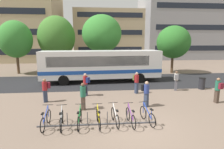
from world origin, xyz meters
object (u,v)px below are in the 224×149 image
object	(u,v)px
commuter_black_pack_1	(83,94)
commuter_maroon_pack_4	(218,89)
parked_bicycle_blue_0	(46,120)
street_tree_0	(173,42)
parked_bicycle_blue_6	(147,116)
commuter_navy_pack_3	(86,83)
trash_bin	(202,83)
street_tree_3	(57,37)
commuter_olive_pack_0	(136,81)
parked_bicycle_silver_1	(62,120)
street_tree_2	(102,34)
parked_bicycle_white_4	(115,117)
parked_bicycle_yellow_3	(98,118)
commuter_black_pack_5	(146,92)
commuter_grey_pack_6	(176,79)
parked_bicycle_green_2	(80,119)
city_bus	(102,65)
parked_bicycle_purple_5	(131,117)
street_tree_1	(16,39)
commuter_maroon_pack_2	(45,89)

from	to	relation	value
commuter_black_pack_1	commuter_maroon_pack_4	xyz separation A→B (m)	(9.00, 0.37, 0.03)
parked_bicycle_blue_0	street_tree_0	world-z (taller)	street_tree_0
parked_bicycle_blue_6	commuter_navy_pack_3	bearing A→B (deg)	22.92
parked_bicycle_blue_0	street_tree_0	bearing A→B (deg)	-39.51
street_tree_0	trash_bin	bearing A→B (deg)	-95.67
street_tree_3	commuter_olive_pack_0	bearing A→B (deg)	-55.24
commuter_olive_pack_0	parked_bicycle_blue_6	bearing A→B (deg)	-31.93
parked_bicycle_silver_1	street_tree_2	bearing A→B (deg)	-15.11
parked_bicycle_blue_6	trash_bin	size ratio (longest dim) A/B	1.65
parked_bicycle_white_4	commuter_maroon_pack_4	bearing A→B (deg)	-77.80
parked_bicycle_blue_0	parked_bicycle_yellow_3	xyz separation A→B (m)	(2.56, -0.07, 0.00)
commuter_olive_pack_0	commuter_black_pack_1	distance (m)	5.14
parked_bicycle_blue_6	commuter_olive_pack_0	distance (m)	5.44
trash_bin	parked_bicycle_yellow_3	bearing A→B (deg)	-146.12
commuter_black_pack_5	street_tree_0	distance (m)	14.17
parked_bicycle_blue_6	parked_bicycle_silver_1	bearing A→B (deg)	80.45
commuter_grey_pack_6	street_tree_2	distance (m)	12.38
parked_bicycle_silver_1	commuter_maroon_pack_4	world-z (taller)	commuter_maroon_pack_4
parked_bicycle_green_2	parked_bicycle_yellow_3	xyz separation A→B (m)	(0.93, -0.03, 0.00)
parked_bicycle_blue_0	parked_bicycle_white_4	bearing A→B (deg)	-87.79
commuter_black_pack_1	parked_bicycle_green_2	bearing A→B (deg)	11.69
parked_bicycle_silver_1	commuter_navy_pack_3	bearing A→B (deg)	-16.11
parked_bicycle_white_4	commuter_black_pack_1	world-z (taller)	commuter_black_pack_1
parked_bicycle_blue_6	commuter_maroon_pack_4	world-z (taller)	commuter_maroon_pack_4
parked_bicycle_blue_0	trash_bin	world-z (taller)	trash_bin
commuter_olive_pack_0	commuter_black_pack_5	xyz separation A→B (m)	(-0.06, -3.04, -0.03)
street_tree_3	parked_bicycle_blue_6	bearing A→B (deg)	-65.94
parked_bicycle_blue_0	trash_bin	bearing A→B (deg)	-60.81
parked_bicycle_blue_0	commuter_olive_pack_0	bearing A→B (deg)	-44.97
parked_bicycle_white_4	commuter_maroon_pack_4	size ratio (longest dim) A/B	0.98
commuter_grey_pack_6	city_bus	bearing A→B (deg)	76.57
parked_bicycle_silver_1	commuter_black_pack_1	distance (m)	2.52
parked_bicycle_purple_5	street_tree_1	size ratio (longest dim) A/B	0.26
street_tree_0	street_tree_2	bearing A→B (deg)	169.89
city_bus	commuter_black_pack_5	world-z (taller)	city_bus
parked_bicycle_yellow_3	commuter_maroon_pack_2	distance (m)	5.32
parked_bicycle_silver_1	parked_bicycle_green_2	size ratio (longest dim) A/B	1.00
parked_bicycle_blue_6	street_tree_1	bearing A→B (deg)	27.92
commuter_grey_pack_6	street_tree_0	bearing A→B (deg)	-1.28
city_bus	commuter_maroon_pack_2	bearing A→B (deg)	-127.46
commuter_grey_pack_6	commuter_olive_pack_0	bearing A→B (deg)	118.08
city_bus	commuter_black_pack_5	size ratio (longest dim) A/B	7.22
parked_bicycle_blue_6	commuter_maroon_pack_2	bearing A→B (deg)	46.88
commuter_navy_pack_3	commuter_grey_pack_6	distance (m)	7.62
commuter_maroon_pack_4	street_tree_3	world-z (taller)	street_tree_3
parked_bicycle_blue_0	street_tree_0	distance (m)	19.42
parked_bicycle_white_4	street_tree_3	distance (m)	19.17
parked_bicycle_silver_1	parked_bicycle_purple_5	distance (m)	3.42
parked_bicycle_green_2	trash_bin	bearing A→B (deg)	-56.89
parked_bicycle_yellow_3	street_tree_1	size ratio (longest dim) A/B	0.26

